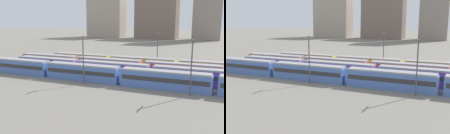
% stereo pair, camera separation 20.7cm
% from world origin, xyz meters
% --- Properties ---
extents(ground_plane, '(600.00, 600.00, 0.00)m').
position_xyz_m(ground_plane, '(0.00, 7.80, 0.00)').
color(ground_plane, slate).
extents(train_track_0, '(93.60, 3.06, 3.75)m').
position_xyz_m(train_track_0, '(31.22, 0.00, 1.90)').
color(train_track_0, '#4C70BC').
rests_on(train_track_0, ground_plane).
extents(train_track_1, '(74.70, 3.06, 3.75)m').
position_xyz_m(train_track_1, '(26.98, 5.20, 1.90)').
color(train_track_1, '#6B429E').
rests_on(train_track_1, ground_plane).
extents(train_track_3, '(93.60, 3.06, 3.75)m').
position_xyz_m(train_track_3, '(40.57, 15.60, 1.90)').
color(train_track_3, yellow).
rests_on(train_track_3, ground_plane).
extents(catenary_pole_0, '(0.24, 3.20, 10.38)m').
position_xyz_m(catenary_pole_0, '(14.32, -3.05, 5.74)').
color(catenary_pole_0, '#4C4C51').
rests_on(catenary_pole_0, ground_plane).
extents(catenary_pole_2, '(0.24, 3.20, 10.92)m').
position_xyz_m(catenary_pole_2, '(36.55, -3.10, 6.02)').
color(catenary_pole_2, '#4C4C51').
rests_on(catenary_pole_2, ground_plane).
extents(catenary_pole_3, '(0.24, 3.20, 10.79)m').
position_xyz_m(catenary_pole_3, '(25.07, 18.43, 5.95)').
color(catenary_pole_3, '#4C4C51').
rests_on(catenary_pole_3, ground_plane).
extents(distant_building_0, '(28.41, 14.82, 33.86)m').
position_xyz_m(distant_building_0, '(-45.80, 138.02, 16.93)').
color(distant_building_0, '#A89989').
rests_on(distant_building_0, ground_plane).
extents(distant_building_1, '(29.78, 16.69, 30.13)m').
position_xyz_m(distant_building_1, '(-4.96, 138.02, 15.06)').
color(distant_building_1, '#7A665B').
rests_on(distant_building_1, ground_plane).
extents(distant_building_2, '(18.26, 12.46, 52.37)m').
position_xyz_m(distant_building_2, '(29.81, 138.02, 26.18)').
color(distant_building_2, gray).
rests_on(distant_building_2, ground_plane).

